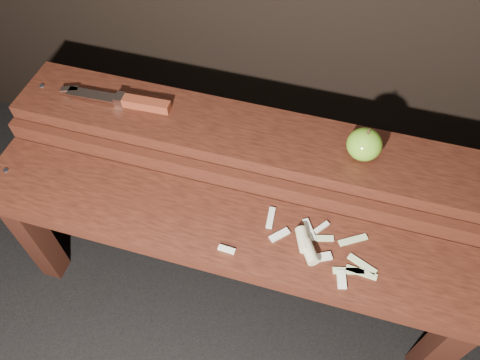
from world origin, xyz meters
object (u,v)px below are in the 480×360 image
(bench_front_tier, at_px, (225,245))
(bench_rear_tier, at_px, (252,156))
(apple, at_px, (364,144))
(knife, at_px, (132,102))

(bench_front_tier, xyz_separation_m, bench_rear_tier, (0.00, 0.23, 0.06))
(apple, height_order, knife, apple)
(bench_front_tier, height_order, apple, apple)
(bench_rear_tier, distance_m, apple, 0.28)
(apple, relative_size, knife, 0.29)
(bench_front_tier, bearing_deg, bench_rear_tier, 90.00)
(bench_front_tier, xyz_separation_m, knife, (-0.31, 0.23, 0.16))
(bench_front_tier, height_order, bench_rear_tier, bench_rear_tier)
(bench_rear_tier, bearing_deg, apple, 0.97)
(apple, distance_m, knife, 0.56)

